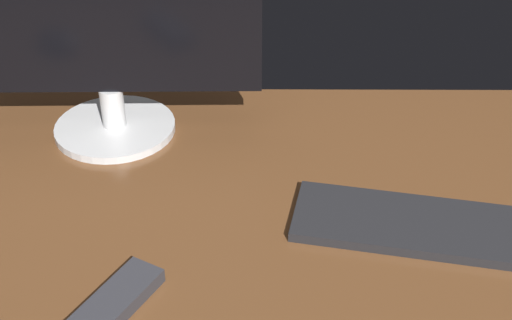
{
  "coord_description": "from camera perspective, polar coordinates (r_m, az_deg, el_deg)",
  "views": [
    {
      "loc": [
        -3.97,
        -81.74,
        69.8
      ],
      "look_at": [
        -4.52,
        9.07,
        8.0
      ],
      "focal_mm": 51.46,
      "sensor_mm": 36.0,
      "label": 1
    }
  ],
  "objects": [
    {
      "name": "keyboard",
      "position": [
        1.09,
        13.03,
        -4.94
      ],
      "size": [
        39.71,
        20.09,
        1.49
      ],
      "primitive_type": "cube",
      "rotation": [
        0.0,
        0.0,
        -0.2
      ],
      "color": "black",
      "rests_on": "desk"
    },
    {
      "name": "desk",
      "position": [
        1.07,
        2.41,
        -5.86
      ],
      "size": [
        140.0,
        84.0,
        2.0
      ],
      "primitive_type": "cube",
      "color": "brown",
      "rests_on": "ground"
    },
    {
      "name": "tv_remote",
      "position": [
        0.95,
        -11.42,
        -11.3
      ],
      "size": [
        12.83,
        17.4,
        2.04
      ],
      "primitive_type": "cube",
      "rotation": [
        0.0,
        0.0,
        1.06
      ],
      "color": "#2D2D33",
      "rests_on": "desk"
    },
    {
      "name": "monitor",
      "position": [
        1.2,
        -11.99,
        11.19
      ],
      "size": [
        51.03,
        20.84,
        43.11
      ],
      "rotation": [
        0.0,
        0.0,
        0.02
      ],
      "color": "silver",
      "rests_on": "desk"
    }
  ]
}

